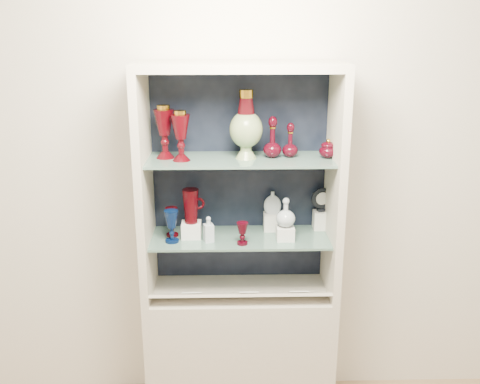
{
  "coord_description": "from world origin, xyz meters",
  "views": [
    {
      "loc": [
        -0.06,
        -1.05,
        2.1
      ],
      "look_at": [
        0.0,
        1.53,
        1.3
      ],
      "focal_mm": 40.0,
      "sensor_mm": 36.0,
      "label": 1
    }
  ],
  "objects_px": {
    "enamel_urn": "(246,125)",
    "ruby_decanter_b": "(290,139)",
    "ruby_pitcher": "(191,206)",
    "flat_flask": "(272,202)",
    "cameo_medallion": "(322,199)",
    "pedestal_lamp_right": "(164,132)",
    "ruby_decanter_a": "(273,135)",
    "cobalt_goblet": "(172,226)",
    "pedestal_lamp_left": "(181,136)",
    "ruby_goblet_tall": "(172,222)",
    "clear_square_bottle": "(209,229)",
    "lidded_bowl": "(328,148)",
    "ruby_goblet_small": "(242,233)",
    "clear_round_decanter": "(286,213)"
  },
  "relations": [
    {
      "from": "ruby_decanter_a",
      "to": "flat_flask",
      "type": "bearing_deg",
      "value": 80.7
    },
    {
      "from": "cameo_medallion",
      "to": "ruby_goblet_tall",
      "type": "bearing_deg",
      "value": 174.21
    },
    {
      "from": "pedestal_lamp_left",
      "to": "lidded_bowl",
      "type": "height_order",
      "value": "pedestal_lamp_left"
    },
    {
      "from": "enamel_urn",
      "to": "ruby_decanter_b",
      "type": "height_order",
      "value": "enamel_urn"
    },
    {
      "from": "ruby_decanter_b",
      "to": "cobalt_goblet",
      "type": "xyz_separation_m",
      "value": [
        -0.6,
        -0.09,
        -0.43
      ]
    },
    {
      "from": "pedestal_lamp_right",
      "to": "flat_flask",
      "type": "xyz_separation_m",
      "value": [
        0.55,
        0.07,
        -0.4
      ]
    },
    {
      "from": "pedestal_lamp_left",
      "to": "ruby_goblet_tall",
      "type": "bearing_deg",
      "value": 139.59
    },
    {
      "from": "enamel_urn",
      "to": "clear_square_bottle",
      "type": "xyz_separation_m",
      "value": [
        -0.19,
        -0.07,
        -0.52
      ]
    },
    {
      "from": "cobalt_goblet",
      "to": "enamel_urn",
      "type": "bearing_deg",
      "value": 10.22
    },
    {
      "from": "ruby_decanter_a",
      "to": "pedestal_lamp_left",
      "type": "bearing_deg",
      "value": -173.3
    },
    {
      "from": "enamel_urn",
      "to": "ruby_pitcher",
      "type": "bearing_deg",
      "value": -179.11
    },
    {
      "from": "ruby_goblet_tall",
      "to": "ruby_pitcher",
      "type": "bearing_deg",
      "value": -10.9
    },
    {
      "from": "enamel_urn",
      "to": "ruby_pitcher",
      "type": "distance_m",
      "value": 0.51
    },
    {
      "from": "enamel_urn",
      "to": "ruby_pitcher",
      "type": "xyz_separation_m",
      "value": [
        -0.28,
        -0.0,
        -0.42
      ]
    },
    {
      "from": "ruby_goblet_tall",
      "to": "flat_flask",
      "type": "bearing_deg",
      "value": 8.13
    },
    {
      "from": "cobalt_goblet",
      "to": "ruby_goblet_small",
      "type": "distance_m",
      "value": 0.36
    },
    {
      "from": "enamel_urn",
      "to": "ruby_decanter_b",
      "type": "xyz_separation_m",
      "value": [
        0.22,
        0.02,
        -0.08
      ]
    },
    {
      "from": "clear_square_bottle",
      "to": "pedestal_lamp_left",
      "type": "bearing_deg",
      "value": 167.64
    },
    {
      "from": "ruby_decanter_b",
      "to": "lidded_bowl",
      "type": "relative_size",
      "value": 1.85
    },
    {
      "from": "lidded_bowl",
      "to": "flat_flask",
      "type": "relative_size",
      "value": 0.78
    },
    {
      "from": "pedestal_lamp_left",
      "to": "ruby_decanter_a",
      "type": "relative_size",
      "value": 1.05
    },
    {
      "from": "pedestal_lamp_left",
      "to": "ruby_decanter_a",
      "type": "height_order",
      "value": "pedestal_lamp_left"
    },
    {
      "from": "ruby_decanter_b",
      "to": "lidded_bowl",
      "type": "height_order",
      "value": "ruby_decanter_b"
    },
    {
      "from": "ruby_pitcher",
      "to": "clear_round_decanter",
      "type": "distance_m",
      "value": 0.49
    },
    {
      "from": "ruby_decanter_b",
      "to": "ruby_goblet_small",
      "type": "height_order",
      "value": "ruby_decanter_b"
    },
    {
      "from": "pedestal_lamp_left",
      "to": "ruby_decanter_a",
      "type": "bearing_deg",
      "value": 6.7
    },
    {
      "from": "cobalt_goblet",
      "to": "clear_round_decanter",
      "type": "distance_m",
      "value": 0.58
    },
    {
      "from": "enamel_urn",
      "to": "flat_flask",
      "type": "relative_size",
      "value": 2.64
    },
    {
      "from": "ruby_goblet_tall",
      "to": "cameo_medallion",
      "type": "distance_m",
      "value": 0.8
    },
    {
      "from": "pedestal_lamp_left",
      "to": "flat_flask",
      "type": "bearing_deg",
      "value": 15.87
    },
    {
      "from": "pedestal_lamp_left",
      "to": "cobalt_goblet",
      "type": "distance_m",
      "value": 0.46
    },
    {
      "from": "flat_flask",
      "to": "cameo_medallion",
      "type": "xyz_separation_m",
      "value": [
        0.26,
        0.01,
        0.01
      ]
    },
    {
      "from": "lidded_bowl",
      "to": "ruby_goblet_tall",
      "type": "distance_m",
      "value": 0.89
    },
    {
      "from": "flat_flask",
      "to": "lidded_bowl",
      "type": "bearing_deg",
      "value": -15.69
    },
    {
      "from": "ruby_decanter_b",
      "to": "ruby_pitcher",
      "type": "bearing_deg",
      "value": -177.41
    },
    {
      "from": "pedestal_lamp_right",
      "to": "clear_round_decanter",
      "type": "distance_m",
      "value": 0.73
    },
    {
      "from": "clear_square_bottle",
      "to": "enamel_urn",
      "type": "bearing_deg",
      "value": 19.85
    },
    {
      "from": "ruby_goblet_tall",
      "to": "clear_square_bottle",
      "type": "xyz_separation_m",
      "value": [
        0.19,
        -0.08,
        -0.01
      ]
    },
    {
      "from": "enamel_urn",
      "to": "ruby_goblet_tall",
      "type": "distance_m",
      "value": 0.64
    },
    {
      "from": "pedestal_lamp_left",
      "to": "ruby_pitcher",
      "type": "distance_m",
      "value": 0.38
    },
    {
      "from": "lidded_bowl",
      "to": "cobalt_goblet",
      "type": "height_order",
      "value": "lidded_bowl"
    },
    {
      "from": "pedestal_lamp_left",
      "to": "cobalt_goblet",
      "type": "height_order",
      "value": "pedestal_lamp_left"
    },
    {
      "from": "ruby_decanter_a",
      "to": "cameo_medallion",
      "type": "bearing_deg",
      "value": 17.41
    },
    {
      "from": "pedestal_lamp_right",
      "to": "flat_flask",
      "type": "distance_m",
      "value": 0.68
    },
    {
      "from": "pedestal_lamp_left",
      "to": "enamel_urn",
      "type": "xyz_separation_m",
      "value": [
        0.32,
        0.04,
        0.05
      ]
    },
    {
      "from": "clear_square_bottle",
      "to": "flat_flask",
      "type": "bearing_deg",
      "value": 25.42
    },
    {
      "from": "enamel_urn",
      "to": "cameo_medallion",
      "type": "height_order",
      "value": "enamel_urn"
    },
    {
      "from": "ruby_goblet_tall",
      "to": "clear_square_bottle",
      "type": "bearing_deg",
      "value": -23.5
    },
    {
      "from": "pedestal_lamp_left",
      "to": "ruby_goblet_small",
      "type": "height_order",
      "value": "pedestal_lamp_left"
    },
    {
      "from": "ruby_decanter_b",
      "to": "lidded_bowl",
      "type": "bearing_deg",
      "value": -7.14
    }
  ]
}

